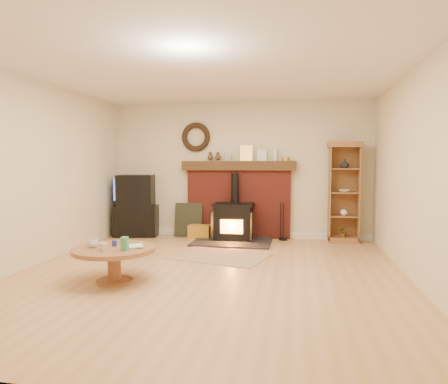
% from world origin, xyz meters
% --- Properties ---
extents(ground, '(5.50, 5.50, 0.00)m').
position_xyz_m(ground, '(0.00, 0.00, 0.00)').
color(ground, tan).
rests_on(ground, ground).
extents(room_shell, '(5.02, 5.52, 2.61)m').
position_xyz_m(room_shell, '(-0.02, 0.09, 1.72)').
color(room_shell, beige).
rests_on(room_shell, ground).
extents(chimney_breast, '(2.20, 0.22, 1.78)m').
position_xyz_m(chimney_breast, '(0.00, 2.67, 0.80)').
color(chimney_breast, maroon).
rests_on(chimney_breast, ground).
extents(wood_stove, '(1.40, 1.00, 1.25)m').
position_xyz_m(wood_stove, '(-0.03, 2.27, 0.33)').
color(wood_stove, black).
rests_on(wood_stove, ground).
extents(area_rug, '(1.62, 1.30, 0.01)m').
position_xyz_m(area_rug, '(-0.05, 0.99, 0.01)').
color(area_rug, brown).
rests_on(area_rug, ground).
extents(tv_unit, '(0.91, 0.71, 1.21)m').
position_xyz_m(tv_unit, '(-2.01, 2.47, 0.58)').
color(tv_unit, black).
rests_on(tv_unit, ground).
extents(curio_cabinet, '(0.58, 0.42, 1.82)m').
position_xyz_m(curio_cabinet, '(1.95, 2.55, 0.91)').
color(curio_cabinet, brown).
rests_on(curio_cabinet, ground).
extents(firelog_box, '(0.42, 0.27, 0.26)m').
position_xyz_m(firelog_box, '(-0.71, 2.40, 0.13)').
color(firelog_box, gold).
rests_on(firelog_box, ground).
extents(leaning_painting, '(0.55, 0.15, 0.65)m').
position_xyz_m(leaning_painting, '(-0.97, 2.55, 0.33)').
color(leaning_painting, black).
rests_on(leaning_painting, ground).
extents(fire_tools, '(0.16, 0.16, 0.70)m').
position_xyz_m(fire_tools, '(0.86, 2.50, 0.11)').
color(fire_tools, black).
rests_on(fire_tools, ground).
extents(coffee_table, '(1.00, 1.00, 0.58)m').
position_xyz_m(coffee_table, '(-1.04, -0.55, 0.34)').
color(coffee_table, brown).
rests_on(coffee_table, ground).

